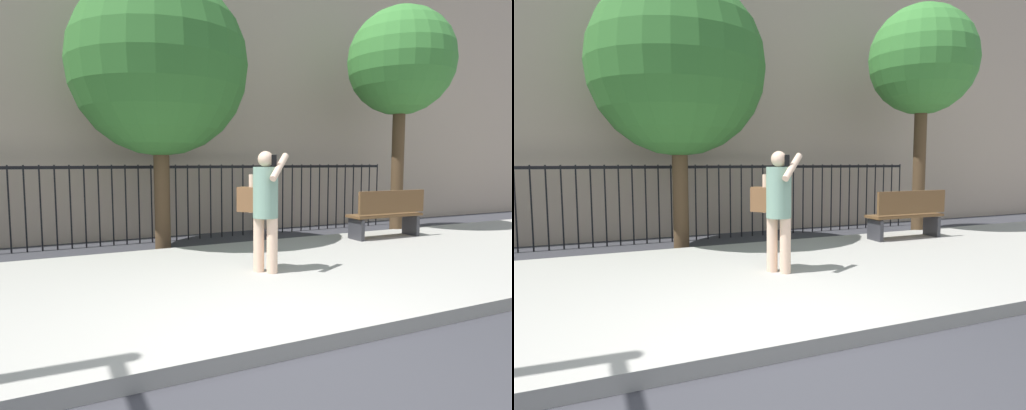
# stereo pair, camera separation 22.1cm
# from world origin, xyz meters

# --- Properties ---
(ground_plane) EXTENTS (60.00, 60.00, 0.00)m
(ground_plane) POSITION_xyz_m (0.00, 0.00, 0.00)
(ground_plane) COLOR #333338
(sidewalk) EXTENTS (28.00, 4.40, 0.15)m
(sidewalk) POSITION_xyz_m (0.00, 2.20, 0.07)
(sidewalk) COLOR #9E9B93
(sidewalk) RESTS_ON ground
(building_facade) EXTENTS (28.00, 4.00, 9.06)m
(building_facade) POSITION_xyz_m (0.00, 8.50, 4.53)
(building_facade) COLOR tan
(building_facade) RESTS_ON ground
(iron_fence) EXTENTS (12.03, 0.04, 1.60)m
(iron_fence) POSITION_xyz_m (0.00, 5.90, 1.02)
(iron_fence) COLOR black
(iron_fence) RESTS_ON ground
(pedestrian_on_phone) EXTENTS (0.65, 0.70, 1.65)m
(pedestrian_on_phone) POSITION_xyz_m (0.87, 2.20, 1.10)
(pedestrian_on_phone) COLOR beige
(pedestrian_on_phone) RESTS_ON sidewalk
(street_bench) EXTENTS (1.60, 0.45, 0.95)m
(street_bench) POSITION_xyz_m (4.29, 3.58, 0.65)
(street_bench) COLOR brown
(street_bench) RESTS_ON sidewalk
(street_tree_near) EXTENTS (2.32, 2.32, 5.02)m
(street_tree_near) POSITION_xyz_m (5.34, 4.47, 3.82)
(street_tree_near) COLOR #4C3823
(street_tree_near) RESTS_ON ground
(street_tree_mid) EXTENTS (3.19, 3.19, 4.95)m
(street_tree_mid) POSITION_xyz_m (0.12, 4.93, 3.34)
(street_tree_mid) COLOR #4C3823
(street_tree_mid) RESTS_ON ground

